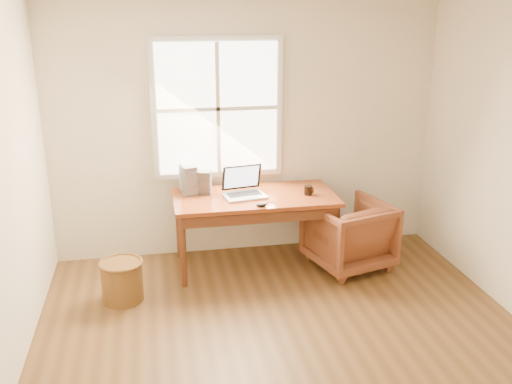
{
  "coord_description": "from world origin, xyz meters",
  "views": [
    {
      "loc": [
        -0.97,
        -3.43,
        2.55
      ],
      "look_at": [
        -0.01,
        1.65,
        0.84
      ],
      "focal_mm": 40.0,
      "sensor_mm": 36.0,
      "label": 1
    }
  ],
  "objects_px": {
    "laptop": "(244,182)",
    "armchair": "(349,234)",
    "desk": "(255,197)",
    "wicker_stool": "(122,281)",
    "cd_stack_a": "(188,177)",
    "coffee_mug": "(308,190)"
  },
  "relations": [
    {
      "from": "laptop",
      "to": "armchair",
      "type": "bearing_deg",
      "value": -18.92
    },
    {
      "from": "desk",
      "to": "laptop",
      "type": "xyz_separation_m",
      "value": [
        -0.11,
        -0.03,
        0.17
      ]
    },
    {
      "from": "wicker_stool",
      "to": "cd_stack_a",
      "type": "xyz_separation_m",
      "value": [
        0.67,
        0.77,
        0.71
      ]
    },
    {
      "from": "armchair",
      "to": "cd_stack_a",
      "type": "bearing_deg",
      "value": -32.78
    },
    {
      "from": "desk",
      "to": "laptop",
      "type": "distance_m",
      "value": 0.2
    },
    {
      "from": "wicker_stool",
      "to": "cd_stack_a",
      "type": "distance_m",
      "value": 1.25
    },
    {
      "from": "armchair",
      "to": "coffee_mug",
      "type": "relative_size",
      "value": 8.34
    },
    {
      "from": "wicker_stool",
      "to": "cd_stack_a",
      "type": "bearing_deg",
      "value": 49.14
    },
    {
      "from": "desk",
      "to": "wicker_stool",
      "type": "height_order",
      "value": "desk"
    },
    {
      "from": "desk",
      "to": "wicker_stool",
      "type": "relative_size",
      "value": 4.37
    },
    {
      "from": "laptop",
      "to": "coffee_mug",
      "type": "height_order",
      "value": "laptop"
    },
    {
      "from": "laptop",
      "to": "wicker_stool",
      "type": "bearing_deg",
      "value": -168.58
    },
    {
      "from": "armchair",
      "to": "cd_stack_a",
      "type": "distance_m",
      "value": 1.72
    },
    {
      "from": "coffee_mug",
      "to": "cd_stack_a",
      "type": "relative_size",
      "value": 0.32
    },
    {
      "from": "armchair",
      "to": "laptop",
      "type": "bearing_deg",
      "value": -24.93
    },
    {
      "from": "coffee_mug",
      "to": "armchair",
      "type": "bearing_deg",
      "value": -28.97
    },
    {
      "from": "armchair",
      "to": "wicker_stool",
      "type": "relative_size",
      "value": 2.06
    },
    {
      "from": "desk",
      "to": "coffee_mug",
      "type": "relative_size",
      "value": 17.71
    },
    {
      "from": "coffee_mug",
      "to": "cd_stack_a",
      "type": "xyz_separation_m",
      "value": [
        -1.15,
        0.35,
        0.1
      ]
    },
    {
      "from": "armchair",
      "to": "coffee_mug",
      "type": "xyz_separation_m",
      "value": [
        -0.4,
        0.12,
        0.45
      ]
    },
    {
      "from": "armchair",
      "to": "coffee_mug",
      "type": "height_order",
      "value": "coffee_mug"
    },
    {
      "from": "laptop",
      "to": "cd_stack_a",
      "type": "height_order",
      "value": "laptop"
    }
  ]
}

